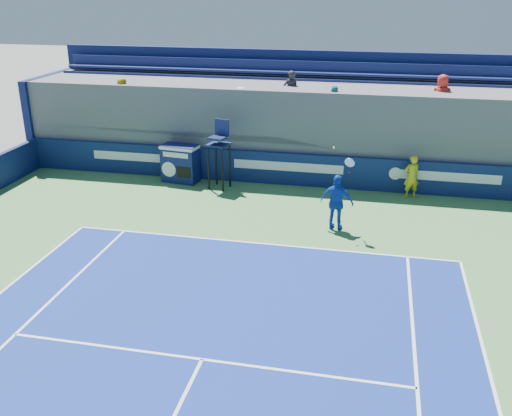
% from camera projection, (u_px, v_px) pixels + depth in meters
% --- Properties ---
extents(ball_person, '(0.64, 0.53, 1.50)m').
position_uv_depth(ball_person, '(411.00, 176.00, 19.43)').
color(ball_person, gold).
rests_on(ball_person, apron).
extents(back_hoarding, '(20.40, 0.21, 1.20)m').
position_uv_depth(back_hoarding, '(288.00, 169.00, 20.74)').
color(back_hoarding, '#0D1B4B').
rests_on(back_hoarding, ground).
extents(match_clock, '(1.40, 0.88, 1.40)m').
position_uv_depth(match_clock, '(180.00, 162.00, 21.01)').
color(match_clock, '#0F154D').
rests_on(match_clock, ground).
extents(umpire_chair, '(0.85, 0.85, 2.48)m').
position_uv_depth(umpire_chair, '(219.00, 147.00, 20.06)').
color(umpire_chair, black).
rests_on(umpire_chair, ground).
extents(tennis_player, '(1.05, 0.59, 2.57)m').
position_uv_depth(tennis_player, '(337.00, 202.00, 16.86)').
color(tennis_player, '#1543AF').
rests_on(tennis_player, apron).
extents(stadium_seating, '(21.00, 4.05, 4.40)m').
position_uv_depth(stadium_seating, '(297.00, 123.00, 22.13)').
color(stadium_seating, '#56575C').
rests_on(stadium_seating, ground).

